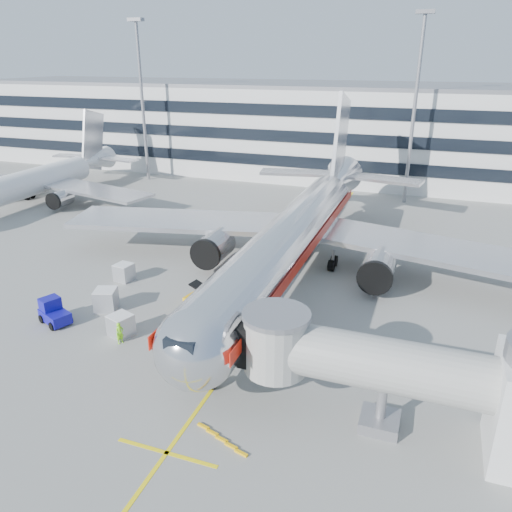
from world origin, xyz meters
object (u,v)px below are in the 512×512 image
(baggage_tug, at_px, (54,312))
(belt_loader, at_px, (209,303))
(cargo_container_left, at_px, (106,300))
(cargo_container_right, at_px, (124,272))
(main_jet, at_px, (297,232))
(cargo_container_front, at_px, (121,325))
(ramp_worker, at_px, (120,333))

(baggage_tug, bearing_deg, belt_loader, 29.55)
(cargo_container_left, xyz_separation_m, cargo_container_right, (-1.98, 5.60, -0.10))
(main_jet, height_order, cargo_container_right, main_jet)
(cargo_container_right, bearing_deg, cargo_container_front, -57.62)
(belt_loader, xyz_separation_m, cargo_container_left, (-8.19, -2.85, 0.29))
(cargo_container_left, bearing_deg, cargo_container_front, -41.43)
(cargo_container_left, bearing_deg, baggage_tug, -128.58)
(baggage_tug, distance_m, cargo_container_left, 4.19)
(main_jet, distance_m, belt_loader, 11.67)
(cargo_container_right, bearing_deg, main_jet, 26.14)
(baggage_tug, relative_size, cargo_container_right, 1.79)
(cargo_container_right, bearing_deg, baggage_tug, -94.09)
(baggage_tug, distance_m, ramp_worker, 6.84)
(baggage_tug, relative_size, ramp_worker, 1.85)
(main_jet, bearing_deg, cargo_container_front, -120.12)
(baggage_tug, bearing_deg, cargo_container_left, 51.42)
(baggage_tug, height_order, cargo_container_right, baggage_tug)
(cargo_container_right, relative_size, cargo_container_front, 0.86)
(main_jet, xyz_separation_m, belt_loader, (-4.70, -10.05, -3.60))
(main_jet, bearing_deg, cargo_container_left, -134.97)
(belt_loader, bearing_deg, ramp_worker, -119.78)
(main_jet, xyz_separation_m, cargo_container_left, (-12.88, -12.90, -3.32))
(baggage_tug, bearing_deg, cargo_container_right, 85.91)
(cargo_container_front, bearing_deg, ramp_worker, -59.85)
(belt_loader, height_order, ramp_worker, belt_loader)
(cargo_container_right, bearing_deg, ramp_worker, -57.85)
(main_jet, height_order, ramp_worker, main_jet)
(cargo_container_right, bearing_deg, cargo_container_left, -70.55)
(main_jet, bearing_deg, cargo_container_right, -153.86)
(belt_loader, xyz_separation_m, cargo_container_front, (-4.61, -6.00, 0.22))
(cargo_container_right, xyz_separation_m, ramp_worker, (6.15, -9.78, 0.02))
(main_jet, height_order, baggage_tug, main_jet)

